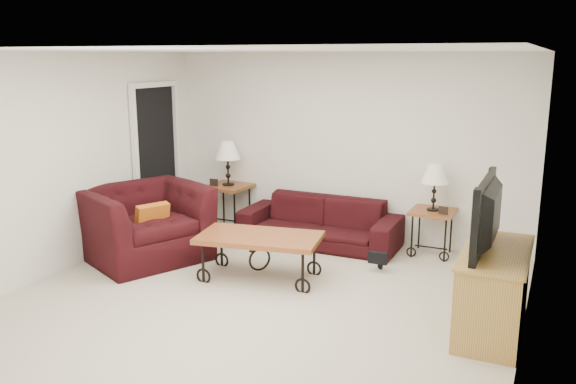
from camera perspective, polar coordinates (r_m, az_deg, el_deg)
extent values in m
plane|color=#B8B29D|center=(6.22, -2.75, -10.35)|extent=(5.00, 5.00, 0.00)
cube|color=white|center=(8.10, 5.35, 4.30)|extent=(5.00, 0.02, 2.50)
cube|color=white|center=(3.88, -20.33, -5.97)|extent=(5.00, 0.02, 2.50)
cube|color=white|center=(7.32, -20.52, 2.62)|extent=(0.02, 5.00, 2.50)
cube|color=white|center=(5.20, 22.35, -1.44)|extent=(0.02, 5.00, 2.50)
plane|color=white|center=(5.71, -3.02, 13.37)|extent=(5.00, 5.00, 0.00)
cube|color=black|center=(8.56, -12.46, 2.96)|extent=(0.08, 0.94, 2.04)
imported|color=black|center=(7.91, 3.05, -2.87)|extent=(2.10, 0.82, 0.61)
cube|color=#974226|center=(8.70, -5.68, -1.38)|extent=(0.63, 0.63, 0.64)
cube|color=#974226|center=(7.69, 13.58, -3.80)|extent=(0.54, 0.54, 0.58)
cube|color=black|center=(8.57, -7.10, 0.91)|extent=(0.13, 0.03, 0.11)
cube|color=black|center=(7.44, 14.62, -1.72)|extent=(0.12, 0.04, 0.10)
cube|color=#974226|center=(6.72, -2.73, -6.21)|extent=(1.45, 0.94, 0.51)
imported|color=black|center=(7.51, -13.51, -2.94)|extent=(1.68, 1.77, 0.90)
cube|color=#C35D19|center=(7.36, -12.85, -2.65)|extent=(0.27, 0.41, 0.41)
cube|color=#B48E42|center=(5.76, 19.05, -8.92)|extent=(0.53, 1.27, 0.76)
imported|color=black|center=(5.54, 19.38, -2.07)|extent=(0.15, 1.14, 0.66)
ellipsoid|color=black|center=(7.08, 8.86, -5.66)|extent=(0.41, 0.36, 0.43)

